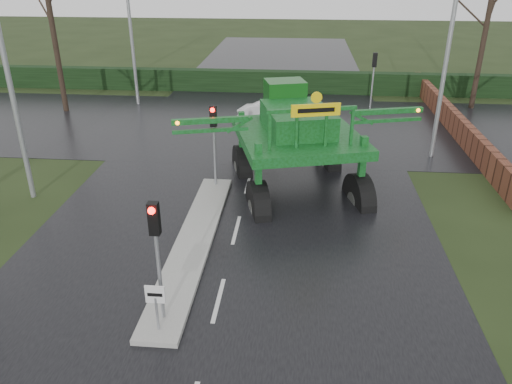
# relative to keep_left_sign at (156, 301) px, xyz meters

# --- Properties ---
(ground) EXTENTS (140.00, 140.00, 0.00)m
(ground) POSITION_rel_keep_left_sign_xyz_m (1.30, 1.50, -1.06)
(ground) COLOR black
(ground) RESTS_ON ground
(road_main) EXTENTS (14.00, 80.00, 0.02)m
(road_main) POSITION_rel_keep_left_sign_xyz_m (1.30, 11.50, -1.05)
(road_main) COLOR black
(road_main) RESTS_ON ground
(road_cross) EXTENTS (80.00, 12.00, 0.02)m
(road_cross) POSITION_rel_keep_left_sign_xyz_m (1.30, 17.50, -1.05)
(road_cross) COLOR black
(road_cross) RESTS_ON ground
(median_island) EXTENTS (1.20, 10.00, 0.16)m
(median_island) POSITION_rel_keep_left_sign_xyz_m (0.00, 4.50, -0.97)
(median_island) COLOR gray
(median_island) RESTS_ON ground
(hedge_row) EXTENTS (44.00, 0.90, 1.50)m
(hedge_row) POSITION_rel_keep_left_sign_xyz_m (1.30, 25.50, -0.31)
(hedge_row) COLOR black
(hedge_row) RESTS_ON ground
(brick_wall) EXTENTS (0.40, 20.00, 1.20)m
(brick_wall) POSITION_rel_keep_left_sign_xyz_m (11.80, 17.50, -0.46)
(brick_wall) COLOR #592D1E
(brick_wall) RESTS_ON ground
(keep_left_sign) EXTENTS (0.50, 0.07, 1.35)m
(keep_left_sign) POSITION_rel_keep_left_sign_xyz_m (0.00, 0.00, 0.00)
(keep_left_sign) COLOR gray
(keep_left_sign) RESTS_ON ground
(traffic_signal_near) EXTENTS (0.26, 0.33, 3.52)m
(traffic_signal_near) POSITION_rel_keep_left_sign_xyz_m (0.00, 0.49, 1.53)
(traffic_signal_near) COLOR gray
(traffic_signal_near) RESTS_ON ground
(traffic_signal_mid) EXTENTS (0.26, 0.33, 3.52)m
(traffic_signal_mid) POSITION_rel_keep_left_sign_xyz_m (0.00, 8.99, 1.53)
(traffic_signal_mid) COLOR gray
(traffic_signal_mid) RESTS_ON ground
(traffic_signal_far) EXTENTS (0.26, 0.33, 3.52)m
(traffic_signal_far) POSITION_rel_keep_left_sign_xyz_m (7.80, 21.51, 1.53)
(traffic_signal_far) COLOR gray
(traffic_signal_far) RESTS_ON ground
(street_light_left_near) EXTENTS (3.85, 0.30, 10.00)m
(street_light_left_near) POSITION_rel_keep_left_sign_xyz_m (-6.89, 7.50, 4.93)
(street_light_left_near) COLOR gray
(street_light_left_near) RESTS_ON ground
(street_light_right) EXTENTS (3.85, 0.30, 10.00)m
(street_light_right) POSITION_rel_keep_left_sign_xyz_m (9.49, 13.50, 4.93)
(street_light_right) COLOR gray
(street_light_right) RESTS_ON ground
(street_light_left_far) EXTENTS (3.85, 0.30, 10.00)m
(street_light_left_far) POSITION_rel_keep_left_sign_xyz_m (-6.89, 21.50, 4.93)
(street_light_left_far) COLOR gray
(street_light_left_far) RESTS_ON ground
(crop_sprayer) EXTENTS (9.80, 7.30, 5.65)m
(crop_sprayer) POSITION_rel_keep_left_sign_xyz_m (1.87, 7.43, 1.61)
(crop_sprayer) COLOR black
(crop_sprayer) RESTS_ON ground
(white_sedan) EXTENTS (4.22, 2.52, 1.31)m
(white_sedan) POSITION_rel_keep_left_sign_xyz_m (1.93, 17.50, -1.06)
(white_sedan) COLOR silver
(white_sedan) RESTS_ON ground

